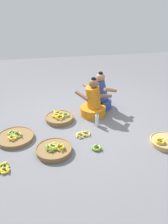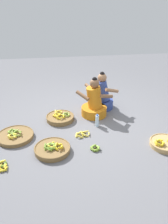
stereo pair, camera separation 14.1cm
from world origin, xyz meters
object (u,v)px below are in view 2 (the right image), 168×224
at_px(vendor_woman_behind, 101,96).
at_px(loose_bananas_front_left, 95,148).
at_px(banana_basket_near_bicycle, 52,149).
at_px(vendor_woman_front, 94,103).
at_px(banana_basket_mid_left, 15,136).
at_px(loose_bananas_front_right, 82,134).
at_px(water_bottle, 97,121).
at_px(banana_basket_mid_right, 60,117).
at_px(loose_bananas_back_right, 1,166).
at_px(banana_basket_near_vendor, 165,143).

distance_m(vendor_woman_behind, loose_bananas_front_left, 1.56).
bearing_deg(banana_basket_near_bicycle, vendor_woman_front, 51.69).
relative_size(banana_basket_near_bicycle, banana_basket_mid_left, 0.91).
bearing_deg(vendor_woman_front, loose_bananas_front_right, -115.43).
height_order(banana_basket_near_bicycle, loose_bananas_front_right, banana_basket_near_bicycle).
bearing_deg(water_bottle, banana_basket_near_bicycle, -142.46).
height_order(vendor_woman_behind, banana_basket_mid_right, vendor_woman_behind).
distance_m(vendor_woman_behind, loose_bananas_front_right, 1.21).
relative_size(banana_basket_near_bicycle, loose_bananas_back_right, 2.29).
bearing_deg(vendor_woman_behind, banana_basket_near_bicycle, -127.48).
height_order(banana_basket_mid_left, water_bottle, water_bottle).
bearing_deg(loose_bananas_back_right, water_bottle, 29.87).
bearing_deg(loose_bananas_front_left, vendor_woman_behind, 74.53).
bearing_deg(banana_basket_mid_left, water_bottle, 6.57).
distance_m(vendor_woman_front, banana_basket_near_bicycle, 1.44).
bearing_deg(loose_bananas_back_right, banana_basket_near_vendor, 3.30).
bearing_deg(loose_bananas_front_right, banana_basket_near_vendor, -20.86).
xyz_separation_m(vendor_woman_front, banana_basket_near_vendor, (0.98, -1.23, -0.21)).
relative_size(banana_basket_mid_right, banana_basket_mid_left, 0.86).
distance_m(banana_basket_mid_right, water_bottle, 0.77).
xyz_separation_m(banana_basket_near_vendor, loose_bananas_front_right, (-1.32, 0.50, -0.02)).
bearing_deg(water_bottle, vendor_woman_behind, 72.78).
height_order(banana_basket_mid_right, banana_basket_mid_left, banana_basket_mid_right).
relative_size(banana_basket_near_vendor, banana_basket_mid_right, 0.92).
xyz_separation_m(vendor_woman_behind, loose_bananas_front_right, (-0.56, -1.04, -0.24)).
bearing_deg(banana_basket_near_vendor, banana_basket_near_bicycle, 176.45).
xyz_separation_m(banana_basket_near_vendor, loose_bananas_back_right, (-2.61, -0.15, -0.02)).
relative_size(banana_basket_mid_left, loose_bananas_front_left, 3.35).
bearing_deg(banana_basket_near_bicycle, water_bottle, 37.54).
bearing_deg(loose_bananas_front_left, banana_basket_near_vendor, -3.11).
bearing_deg(vendor_woman_behind, vendor_woman_front, -124.41).
relative_size(vendor_woman_front, banana_basket_mid_left, 1.28).
distance_m(vendor_woman_front, loose_bananas_front_left, 1.21).
xyz_separation_m(banana_basket_near_vendor, water_bottle, (-1.00, 0.78, 0.07)).
distance_m(banana_basket_near_bicycle, loose_bananas_front_right, 0.66).
relative_size(vendor_woman_front, loose_bananas_back_right, 3.23).
height_order(vendor_woman_behind, banana_basket_mid_left, vendor_woman_behind).
bearing_deg(vendor_woman_front, banana_basket_mid_left, -157.58).
bearing_deg(banana_basket_mid_left, banana_basket_mid_right, 32.31).
distance_m(banana_basket_near_vendor, loose_bananas_back_right, 2.62).
relative_size(loose_bananas_front_right, water_bottle, 1.10).
xyz_separation_m(loose_bananas_front_left, loose_bananas_front_right, (-0.15, 0.44, -0.00)).
bearing_deg(loose_bananas_front_left, banana_basket_near_bicycle, 175.71).
relative_size(vendor_woman_behind, loose_bananas_front_right, 2.91).
relative_size(vendor_woman_behind, banana_basket_near_bicycle, 1.40).
height_order(vendor_woman_front, water_bottle, vendor_woman_front).
bearing_deg(vendor_woman_front, banana_basket_mid_right, -171.03).
height_order(vendor_woman_behind, loose_bananas_front_left, vendor_woman_behind).
distance_m(banana_basket_mid_left, loose_bananas_front_left, 1.43).
height_order(banana_basket_mid_left, loose_bananas_back_right, banana_basket_mid_left).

